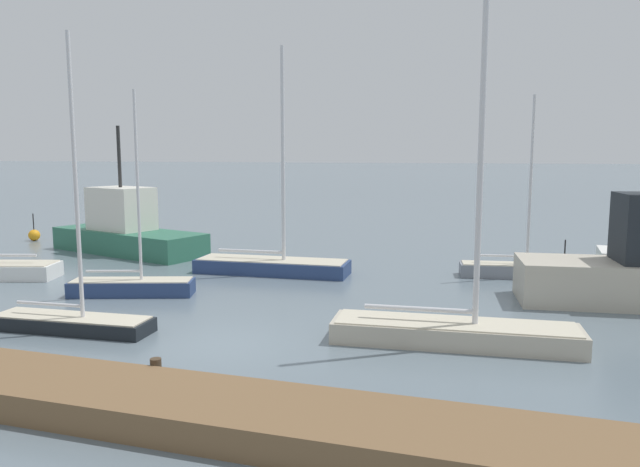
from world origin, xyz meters
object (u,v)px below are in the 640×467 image
(channel_buoy_1, at_px, (34,235))
(channel_buoy_2, at_px, (564,263))
(sailboat_2, at_px, (72,318))
(sailboat_4, at_px, (455,327))
(sailboat_3, at_px, (272,263))
(fishing_boat_0, at_px, (126,230))
(sailboat_1, at_px, (517,268))
(sailboat_5, at_px, (132,285))

(channel_buoy_1, height_order, channel_buoy_2, channel_buoy_1)
(sailboat_2, height_order, sailboat_4, sailboat_4)
(channel_buoy_1, bearing_deg, sailboat_2, -44.77)
(sailboat_2, distance_m, sailboat_3, 9.72)
(fishing_boat_0, bearing_deg, sailboat_4, 165.86)
(sailboat_1, xyz_separation_m, sailboat_5, (-13.30, -7.31, -0.01))
(sailboat_5, xyz_separation_m, fishing_boat_0, (-5.78, 7.96, 0.77))
(sailboat_3, relative_size, sailboat_5, 1.29)
(sailboat_3, distance_m, channel_buoy_2, 12.59)
(fishing_boat_0, bearing_deg, channel_buoy_1, 2.06)
(sailboat_4, distance_m, sailboat_5, 11.76)
(sailboat_3, xyz_separation_m, sailboat_5, (-3.37, -5.12, -0.07))
(fishing_boat_0, xyz_separation_m, channel_buoy_2, (21.04, 1.30, -0.80))
(sailboat_3, xyz_separation_m, channel_buoy_1, (-16.78, 4.81, -0.11))
(sailboat_3, bearing_deg, channel_buoy_2, 15.87)
(channel_buoy_1, distance_m, channel_buoy_2, 28.67)
(sailboat_5, bearing_deg, fishing_boat_0, 107.89)
(sailboat_4, distance_m, fishing_boat_0, 20.14)
(sailboat_3, relative_size, fishing_boat_0, 1.01)
(sailboat_2, bearing_deg, channel_buoy_2, 39.57)
(channel_buoy_2, bearing_deg, sailboat_1, -135.13)
(sailboat_3, height_order, fishing_boat_0, sailboat_3)
(fishing_boat_0, bearing_deg, channel_buoy_2, -159.93)
(sailboat_2, xyz_separation_m, sailboat_3, (2.44, 9.41, 0.05))
(sailboat_3, distance_m, sailboat_5, 6.13)
(sailboat_2, distance_m, fishing_boat_0, 13.99)
(sailboat_4, bearing_deg, sailboat_3, 132.95)
(sailboat_1, distance_m, sailboat_2, 16.96)
(sailboat_2, bearing_deg, channel_buoy_1, 131.40)
(sailboat_2, height_order, sailboat_3, sailboat_3)
(sailboat_5, xyz_separation_m, channel_buoy_2, (15.26, 9.26, -0.03))
(fishing_boat_0, distance_m, channel_buoy_1, 7.92)
(sailboat_1, height_order, fishing_boat_0, sailboat_1)
(sailboat_3, xyz_separation_m, sailboat_4, (8.16, -7.43, 0.04))
(sailboat_4, bearing_deg, channel_buoy_1, 149.11)
(sailboat_4, relative_size, fishing_boat_0, 1.08)
(sailboat_1, height_order, sailboat_5, sailboat_1)
(fishing_boat_0, height_order, channel_buoy_1, fishing_boat_0)
(sailboat_1, bearing_deg, channel_buoy_2, 36.49)
(fishing_boat_0, xyz_separation_m, channel_buoy_1, (-7.63, 1.97, -0.81))
(sailboat_1, bearing_deg, channel_buoy_1, 166.02)
(sailboat_2, xyz_separation_m, channel_buoy_1, (-14.34, 14.22, -0.05))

